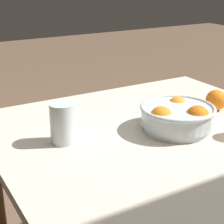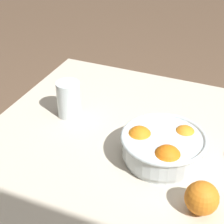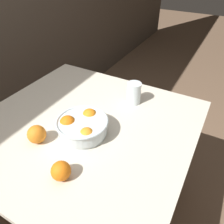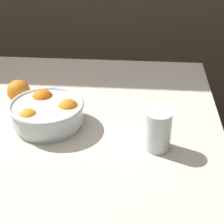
% 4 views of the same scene
% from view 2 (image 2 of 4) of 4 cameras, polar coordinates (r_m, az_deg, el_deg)
% --- Properties ---
extents(dining_table, '(1.01, 1.04, 0.74)m').
position_cam_2_polar(dining_table, '(1.11, 3.85, -10.81)').
color(dining_table, beige).
rests_on(dining_table, ground_plane).
extents(fruit_bowl, '(0.24, 0.24, 0.09)m').
position_cam_2_polar(fruit_bowl, '(1.05, 7.77, -5.21)').
color(fruit_bowl, silver).
rests_on(fruit_bowl, dining_table).
extents(juice_glass, '(0.08, 0.08, 0.12)m').
position_cam_2_polar(juice_glass, '(1.23, -6.59, 1.67)').
color(juice_glass, '#F4A314').
rests_on(juice_glass, dining_table).
extents(orange_loose_front, '(0.08, 0.08, 0.08)m').
position_cam_2_polar(orange_loose_front, '(0.93, 13.52, -12.63)').
color(orange_loose_front, orange).
rests_on(orange_loose_front, dining_table).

